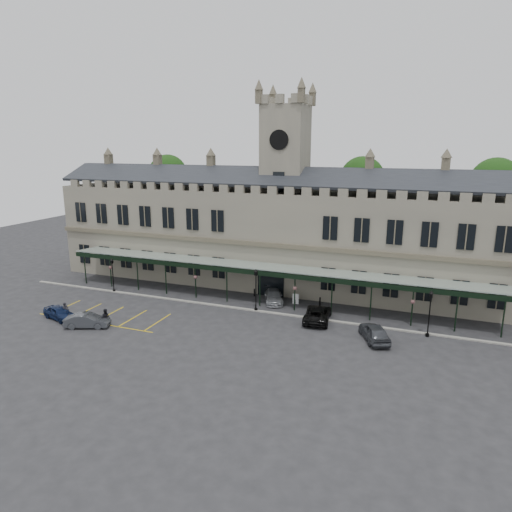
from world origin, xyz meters
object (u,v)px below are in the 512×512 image
(sign_board, at_px, (296,299))
(car_van, at_px, (318,314))
(clock_tower, at_px, (285,181))
(lamp_post_left, at_px, (113,272))
(traffic_cone, at_px, (387,340))
(car_left_a, at_px, (59,313))
(car_left_b, at_px, (87,320))
(station_building, at_px, (284,235))
(person_a, at_px, (65,311))
(lamp_post_mid, at_px, (256,286))
(car_taxi, at_px, (274,296))
(car_right_a, at_px, (374,332))
(lamp_post_right, at_px, (430,309))
(person_b, at_px, (105,317))

(sign_board, bearing_deg, car_van, -54.55)
(clock_tower, relative_size, lamp_post_left, 5.86)
(traffic_cone, bearing_deg, car_left_a, -169.50)
(lamp_post_left, relative_size, car_left_b, 0.98)
(station_building, xyz_separation_m, person_a, (-17.34, -19.45, -5.59))
(traffic_cone, bearing_deg, lamp_post_left, 174.08)
(lamp_post_left, xyz_separation_m, lamp_post_mid, (18.51, 0.03, 0.29))
(station_building, distance_m, car_van, 14.05)
(car_left_a, xyz_separation_m, car_taxi, (18.90, 12.82, -0.02))
(car_taxi, xyz_separation_m, person_a, (-18.34, -12.56, 0.20))
(clock_tower, bearing_deg, sign_board, -62.38)
(car_right_a, xyz_separation_m, person_a, (-30.34, -5.83, 0.08))
(clock_tower, xyz_separation_m, lamp_post_left, (-18.35, -10.47, -10.60))
(traffic_cone, height_order, car_taxi, car_taxi)
(lamp_post_right, relative_size, car_left_b, 1.05)
(clock_tower, height_order, lamp_post_left, clock_tower)
(lamp_post_mid, bearing_deg, car_right_a, -14.21)
(traffic_cone, xyz_separation_m, sign_board, (-10.63, 7.09, 0.26))
(lamp_post_mid, relative_size, car_right_a, 1.01)
(sign_board, relative_size, person_a, 0.68)
(station_building, distance_m, sign_board, 9.57)
(traffic_cone, bearing_deg, sign_board, 146.28)
(lamp_post_right, distance_m, person_b, 31.12)
(lamp_post_right, xyz_separation_m, car_left_b, (-31.30, -9.53, -1.98))
(lamp_post_left, xyz_separation_m, car_van, (25.37, -0.36, -1.76))
(car_taxi, bearing_deg, clock_tower, 75.22)
(lamp_post_right, relative_size, car_right_a, 0.97)
(sign_board, bearing_deg, person_b, -146.04)
(lamp_post_right, bearing_deg, sign_board, 163.08)
(lamp_post_mid, height_order, car_van, lamp_post_mid)
(clock_tower, bearing_deg, car_right_a, -46.50)
(car_left_a, bearing_deg, clock_tower, -26.51)
(sign_board, xyz_separation_m, person_b, (-15.83, -12.82, 0.31))
(lamp_post_left, height_order, traffic_cone, lamp_post_left)
(lamp_post_mid, bearing_deg, sign_board, 47.60)
(car_van, bearing_deg, station_building, -63.34)
(traffic_cone, height_order, sign_board, sign_board)
(traffic_cone, height_order, car_van, car_van)
(station_building, xyz_separation_m, clock_tower, (0.00, 0.09, 6.64))
(clock_tower, height_order, sign_board, clock_tower)
(lamp_post_right, height_order, car_right_a, lamp_post_right)
(clock_tower, height_order, lamp_post_mid, clock_tower)
(car_left_b, height_order, car_van, car_van)
(clock_tower, height_order, car_left_b, clock_tower)
(station_building, relative_size, car_van, 11.17)
(sign_board, distance_m, car_right_a, 11.74)
(traffic_cone, relative_size, car_left_b, 0.15)
(car_left_a, xyz_separation_m, person_b, (5.60, 0.21, 0.19))
(car_van, bearing_deg, lamp_post_right, 172.48)
(lamp_post_left, relative_size, car_taxi, 0.91)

